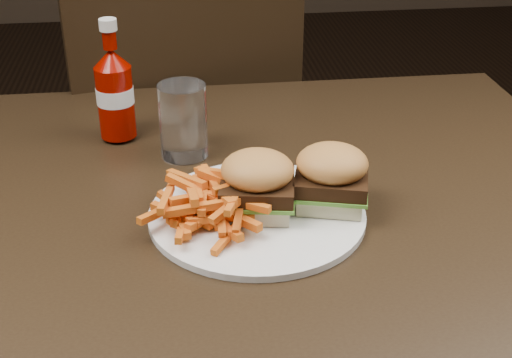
{
  "coord_description": "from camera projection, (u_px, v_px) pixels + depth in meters",
  "views": [
    {
      "loc": [
        0.01,
        -0.81,
        1.22
      ],
      "look_at": [
        0.11,
        -0.05,
        0.8
      ],
      "focal_mm": 50.0,
      "sensor_mm": 36.0,
      "label": 1
    }
  ],
  "objects": [
    {
      "name": "chair_far",
      "position": [
        172.0,
        176.0,
        1.65
      ],
      "size": [
        0.56,
        0.56,
        0.04
      ],
      "primitive_type": "cube",
      "rotation": [
        0.0,
        0.0,
        3.38
      ],
      "color": "black",
      "rests_on": "ground"
    },
    {
      "name": "sandwich_half_a",
      "position": [
        257.0,
        203.0,
        0.88
      ],
      "size": [
        0.09,
        0.09,
        0.02
      ],
      "primitive_type": "cube",
      "rotation": [
        0.0,
        0.0,
        -0.18
      ],
      "color": "beige",
      "rests_on": "plate"
    },
    {
      "name": "plate",
      "position": [
        257.0,
        214.0,
        0.89
      ],
      "size": [
        0.27,
        0.27,
        0.01
      ],
      "primitive_type": "cylinder",
      "color": "white",
      "rests_on": "dining_table"
    },
    {
      "name": "fries_pile",
      "position": [
        204.0,
        202.0,
        0.86
      ],
      "size": [
        0.15,
        0.15,
        0.05
      ],
      "primitive_type": null,
      "rotation": [
        0.0,
        0.0,
        -0.3
      ],
      "color": "#D65B05",
      "rests_on": "plate"
    },
    {
      "name": "sandwich_half_b",
      "position": [
        330.0,
        196.0,
        0.9
      ],
      "size": [
        0.1,
        0.09,
        0.02
      ],
      "primitive_type": "cube",
      "rotation": [
        0.0,
        0.0,
        -0.26
      ],
      "color": "beige",
      "rests_on": "plate"
    },
    {
      "name": "dining_table",
      "position": [
        170.0,
        212.0,
        0.94
      ],
      "size": [
        1.2,
        0.8,
        0.04
      ],
      "primitive_type": "cube",
      "color": "black",
      "rests_on": "ground"
    },
    {
      "name": "ketchup_bottle",
      "position": [
        116.0,
        102.0,
        1.06
      ],
      "size": [
        0.06,
        0.06,
        0.11
      ],
      "primitive_type": "cylinder",
      "rotation": [
        0.0,
        0.0,
        -0.07
      ],
      "color": "#7C0700",
      "rests_on": "dining_table"
    },
    {
      "name": "tumbler",
      "position": [
        183.0,
        121.0,
        1.02
      ],
      "size": [
        0.08,
        0.08,
        0.11
      ],
      "primitive_type": "cylinder",
      "rotation": [
        0.0,
        0.0,
        -0.16
      ],
      "color": "white",
      "rests_on": "dining_table"
    }
  ]
}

